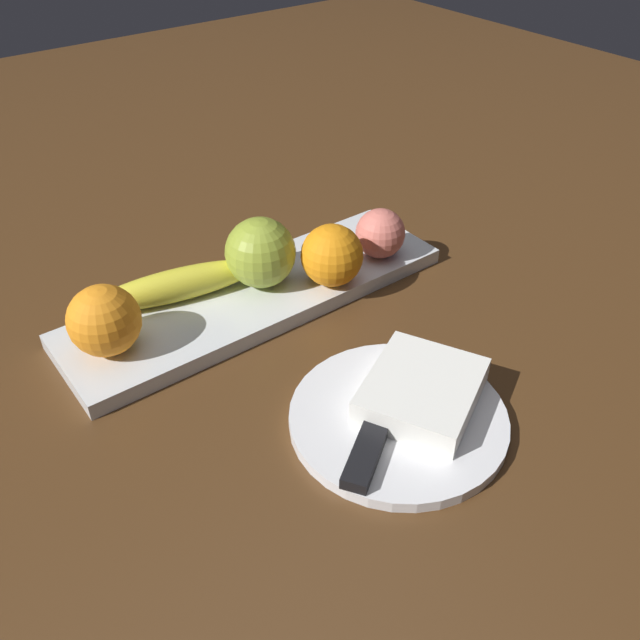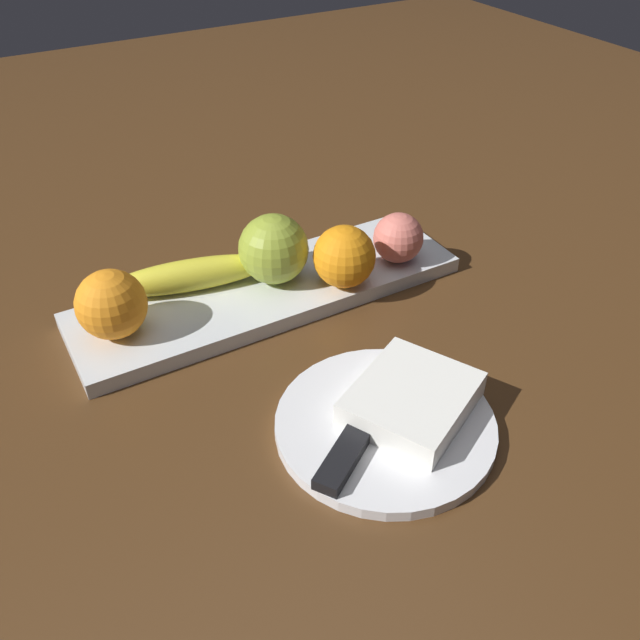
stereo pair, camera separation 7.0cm
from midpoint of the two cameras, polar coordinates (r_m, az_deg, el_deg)
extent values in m
plane|color=#4C2F17|center=(0.82, -5.52, 1.73)|extent=(2.40, 2.40, 0.00)
cube|color=silver|center=(0.81, -7.82, 1.98)|extent=(0.47, 0.14, 0.02)
sphere|color=#92A632|center=(0.79, -7.61, 5.60)|extent=(0.08, 0.08, 0.08)
ellipsoid|color=yellow|center=(0.79, -14.44, 2.82)|extent=(0.20, 0.08, 0.04)
sphere|color=orange|center=(0.73, -20.46, -0.15)|extent=(0.08, 0.08, 0.08)
sphere|color=orange|center=(0.79, -1.52, 5.41)|extent=(0.07, 0.07, 0.07)
sphere|color=#D97062|center=(0.84, 2.76, 7.27)|extent=(0.06, 0.06, 0.06)
cylinder|color=white|center=(0.65, 3.57, -8.44)|extent=(0.21, 0.21, 0.01)
cube|color=white|center=(0.65, 5.41, -6.21)|extent=(0.15, 0.14, 0.03)
cube|color=silver|center=(0.65, 2.45, -7.60)|extent=(0.14, 0.10, 0.00)
cube|color=black|center=(0.61, 0.73, -11.09)|extent=(0.09, 0.07, 0.01)
camera|label=1|loc=(0.03, -92.86, -2.20)|focal=37.77mm
camera|label=2|loc=(0.03, 87.14, 2.20)|focal=37.77mm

